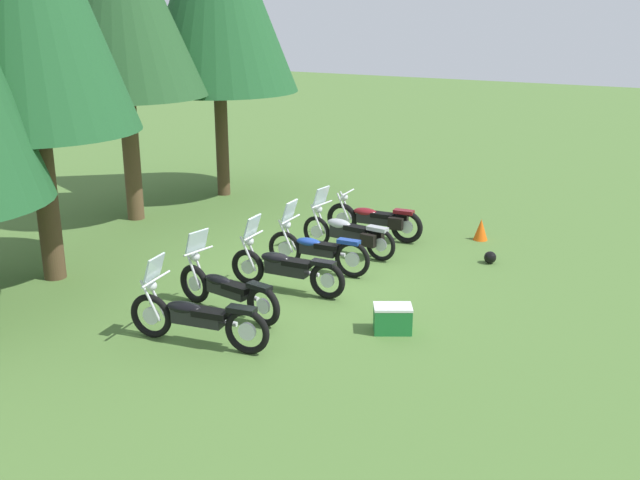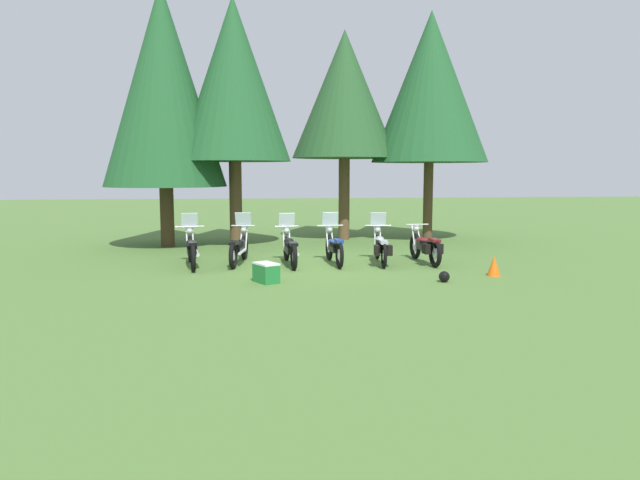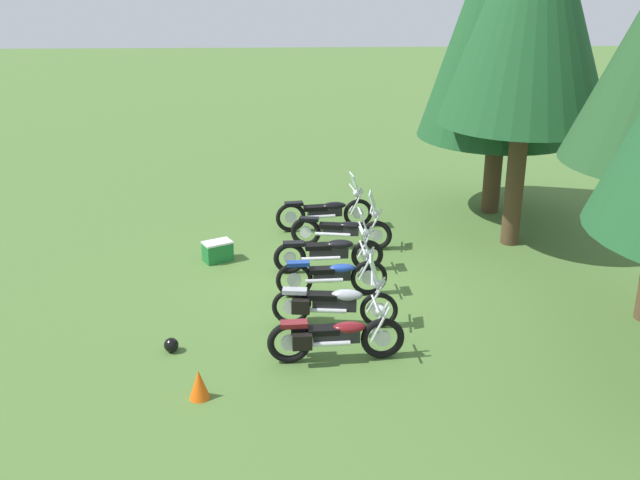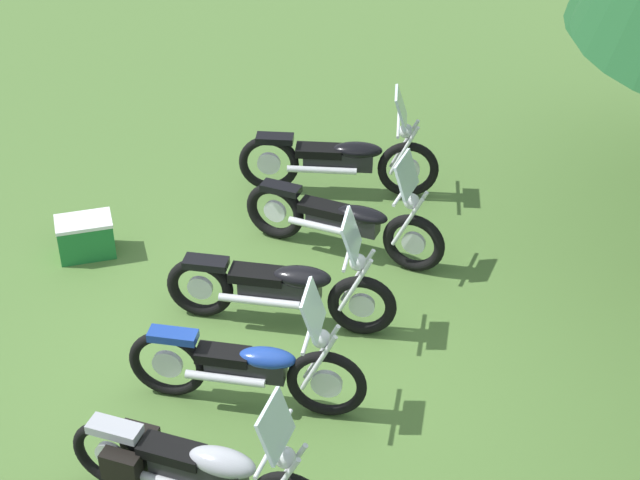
% 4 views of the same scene
% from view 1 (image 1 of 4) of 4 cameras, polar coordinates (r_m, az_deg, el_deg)
% --- Properties ---
extents(ground_plane, '(80.00, 80.00, 0.00)m').
position_cam_1_polar(ground_plane, '(14.19, -1.74, -3.07)').
color(ground_plane, '#4C7033').
extents(motorcycle_0, '(0.77, 2.39, 1.37)m').
position_cam_1_polar(motorcycle_0, '(11.53, -9.55, -5.85)').
color(motorcycle_0, black).
rests_on(motorcycle_0, ground_plane).
extents(motorcycle_1, '(0.69, 2.31, 1.36)m').
position_cam_1_polar(motorcycle_1, '(12.63, -7.24, -3.75)').
color(motorcycle_1, black).
rests_on(motorcycle_1, ground_plane).
extents(motorcycle_2, '(0.66, 2.34, 1.35)m').
position_cam_1_polar(motorcycle_2, '(13.50, -2.72, -2.11)').
color(motorcycle_2, black).
rests_on(motorcycle_2, ground_plane).
extents(motorcycle_3, '(0.74, 2.20, 1.37)m').
position_cam_1_polar(motorcycle_3, '(14.47, -0.27, -0.69)').
color(motorcycle_3, black).
rests_on(motorcycle_3, ground_plane).
extents(motorcycle_4, '(0.75, 2.28, 1.35)m').
position_cam_1_polar(motorcycle_4, '(15.51, 2.24, 0.59)').
color(motorcycle_4, black).
rests_on(motorcycle_4, ground_plane).
extents(motorcycle_5, '(0.65, 2.29, 1.02)m').
position_cam_1_polar(motorcycle_5, '(16.56, 4.31, 1.59)').
color(motorcycle_5, black).
rests_on(motorcycle_5, ground_plane).
extents(picnic_cooler, '(0.63, 0.72, 0.45)m').
position_cam_1_polar(picnic_cooler, '(11.97, 5.62, -6.06)').
color(picnic_cooler, '#1E7233').
rests_on(picnic_cooler, ground_plane).
extents(traffic_cone, '(0.32, 0.32, 0.48)m').
position_cam_1_polar(traffic_cone, '(16.89, 12.30, 0.79)').
color(traffic_cone, '#EA590F').
rests_on(traffic_cone, ground_plane).
extents(dropped_helmet, '(0.25, 0.25, 0.25)m').
position_cam_1_polar(dropped_helmet, '(15.43, 12.99, -1.32)').
color(dropped_helmet, black).
rests_on(dropped_helmet, ground_plane).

